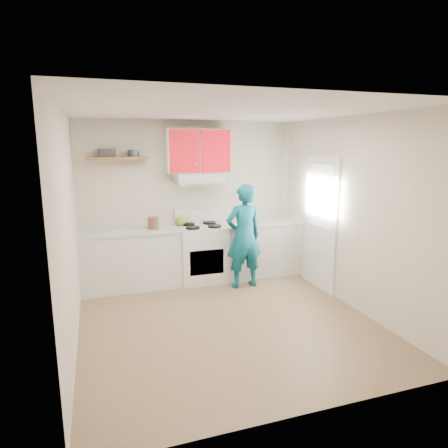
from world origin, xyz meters
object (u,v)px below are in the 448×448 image
object	(u,v)px
stove	(202,253)
tin	(133,153)
kettle	(181,221)
crock	(153,224)
person	(244,236)

from	to	relation	value
stove	tin	bearing A→B (deg)	169.32
stove	kettle	xyz separation A→B (m)	(-0.30, 0.15, 0.54)
crock	stove	bearing A→B (deg)	-2.28
kettle	tin	bearing A→B (deg)	168.24
stove	kettle	size ratio (longest dim) A/B	4.91
stove	tin	size ratio (longest dim) A/B	5.44
tin	crock	distance (m)	1.12
kettle	crock	world-z (taller)	crock
tin	kettle	xyz separation A→B (m)	(0.71, -0.04, -1.09)
person	stove	bearing A→B (deg)	-45.95
tin	stove	bearing A→B (deg)	-10.68
stove	kettle	bearing A→B (deg)	153.60
stove	crock	distance (m)	0.94
stove	person	world-z (taller)	person
stove	kettle	world-z (taller)	kettle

